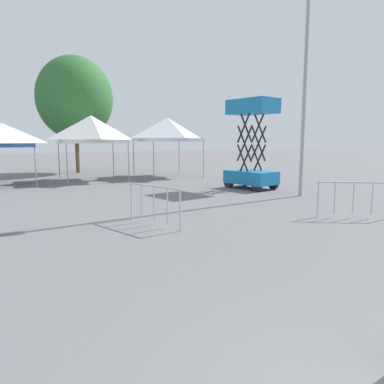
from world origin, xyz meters
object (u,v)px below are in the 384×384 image
at_px(light_pole_near_lift, 306,51).
at_px(crowd_barrier_near_person, 154,197).
at_px(canopy_tent_far_left, 2,135).
at_px(canopy_tent_behind_center, 167,130).
at_px(crowd_barrier_mid_lot, 354,193).
at_px(scissor_lift, 251,162).
at_px(canopy_tent_behind_left, 91,129).
at_px(tree_behind_tents_center, 75,98).

height_order(light_pole_near_lift, crowd_barrier_near_person, light_pole_near_lift).
relative_size(canopy_tent_far_left, light_pole_near_lift, 0.32).
bearing_deg(light_pole_near_lift, canopy_tent_behind_center, 98.79).
bearing_deg(crowd_barrier_mid_lot, scissor_lift, 78.74).
bearing_deg(canopy_tent_far_left, canopy_tent_behind_left, 0.19).
relative_size(canopy_tent_behind_center, light_pole_near_lift, 0.36).
bearing_deg(canopy_tent_behind_left, scissor_lift, -50.53).
height_order(canopy_tent_behind_center, scissor_lift, scissor_lift).
bearing_deg(light_pole_near_lift, crowd_barrier_near_person, -164.44).
height_order(canopy_tent_behind_center, crowd_barrier_near_person, canopy_tent_behind_center).
height_order(tree_behind_tents_center, crowd_barrier_mid_lot, tree_behind_tents_center).
xyz_separation_m(tree_behind_tents_center, crowd_barrier_mid_lot, (4.32, -19.29, -4.39)).
bearing_deg(canopy_tent_behind_center, crowd_barrier_near_person, -115.43).
height_order(canopy_tent_behind_center, crowd_barrier_mid_lot, canopy_tent_behind_center).
height_order(light_pole_near_lift, crowd_barrier_mid_lot, light_pole_near_lift).
height_order(canopy_tent_far_left, light_pole_near_lift, light_pole_near_lift).
bearing_deg(crowd_barrier_near_person, canopy_tent_behind_center, 64.57).
bearing_deg(light_pole_near_lift, scissor_lift, 98.43).
distance_m(canopy_tent_behind_left, crowd_barrier_near_person, 12.09).
distance_m(light_pole_near_lift, crowd_barrier_mid_lot, 6.52).
xyz_separation_m(light_pole_near_lift, tree_behind_tents_center, (-6.06, 15.40, -0.55)).
xyz_separation_m(canopy_tent_far_left, crowd_barrier_near_person, (3.48, -11.85, -1.78)).
distance_m(canopy_tent_behind_center, tree_behind_tents_center, 7.43).
distance_m(canopy_tent_behind_center, light_pole_near_lift, 10.43).
height_order(canopy_tent_far_left, scissor_lift, scissor_lift).
xyz_separation_m(canopy_tent_far_left, light_pole_near_lift, (10.70, -9.84, 3.16)).
bearing_deg(crowd_barrier_near_person, canopy_tent_far_left, 106.35).
xyz_separation_m(tree_behind_tents_center, crowd_barrier_near_person, (-1.16, -17.41, -4.39)).
relative_size(crowd_barrier_near_person, crowd_barrier_mid_lot, 1.13).
xyz_separation_m(light_pole_near_lift, crowd_barrier_mid_lot, (-1.74, -3.88, -4.94)).
distance_m(crowd_barrier_near_person, crowd_barrier_mid_lot, 5.79).
distance_m(canopy_tent_behind_center, crowd_barrier_mid_lot, 14.00).
bearing_deg(canopy_tent_far_left, crowd_barrier_near_person, -73.65).
relative_size(canopy_tent_far_left, crowd_barrier_near_person, 1.64).
height_order(canopy_tent_behind_left, tree_behind_tents_center, tree_behind_tents_center).
bearing_deg(tree_behind_tents_center, canopy_tent_behind_left, -91.66).
xyz_separation_m(canopy_tent_behind_center, light_pole_near_lift, (1.54, -9.94, 2.77)).
bearing_deg(scissor_lift, light_pole_near_lift, -81.57).
bearing_deg(canopy_tent_far_left, crowd_barrier_mid_lot, -56.87).
bearing_deg(light_pole_near_lift, canopy_tent_behind_left, 122.29).
height_order(light_pole_near_lift, tree_behind_tents_center, light_pole_near_lift).
relative_size(tree_behind_tents_center, crowd_barrier_mid_lot, 4.51).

